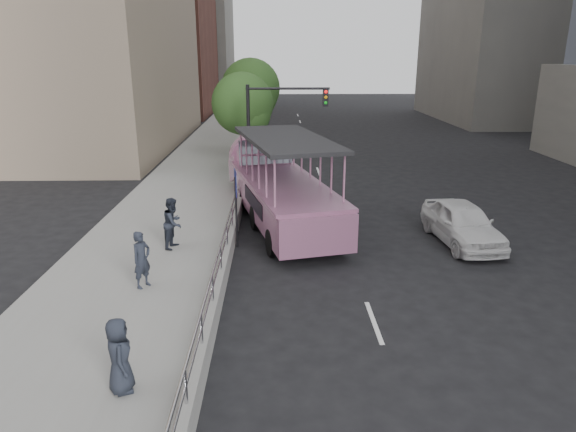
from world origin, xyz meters
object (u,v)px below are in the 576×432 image
pedestrian_far (119,356)px  street_tree_near (244,106)px  pedestrian_near (142,260)px  parking_sign (236,200)px  car (462,223)px  duck_boat (277,187)px  pedestrian_mid (173,223)px  traffic_signal (272,119)px  street_tree_far (252,90)px

pedestrian_far → street_tree_near: (1.23, 21.03, 2.74)m
pedestrian_near → parking_sign: bearing=1.8°
street_tree_near → car: bearing=-54.8°
duck_boat → car: (6.72, -3.21, -0.59)m
pedestrian_far → parking_sign: parking_sign is taller
duck_boat → pedestrian_mid: (-3.52, -4.25, -0.17)m
pedestrian_near → pedestrian_mid: 3.13m
car → pedestrian_near: pedestrian_near is taller
pedestrian_mid → pedestrian_far: bearing=-163.0°
pedestrian_far → traffic_signal: (2.83, 17.60, 2.42)m
duck_boat → car: 7.48m
car → street_tree_near: (-8.56, 12.13, 3.06)m
pedestrian_far → pedestrian_near: bearing=-9.5°
duck_boat → parking_sign: (-1.44, -3.48, 0.42)m
duck_boat → pedestrian_near: size_ratio=6.82×
duck_boat → street_tree_near: bearing=101.6°
pedestrian_far → street_tree_near: bearing=-21.8°
car → pedestrian_near: 11.33m
traffic_signal → street_tree_far: (-1.40, 9.43, 0.81)m
pedestrian_mid → parking_sign: size_ratio=0.62×
pedestrian_far → street_tree_far: size_ratio=0.24×
pedestrian_near → duck_boat: bearing=5.8°
duck_boat → street_tree_far: (-1.63, 14.91, 2.96)m
pedestrian_near → street_tree_far: size_ratio=0.26×
traffic_signal → pedestrian_mid: bearing=-108.6°
duck_boat → pedestrian_far: duck_boat is taller
duck_boat → pedestrian_near: bearing=-117.3°
duck_boat → traffic_signal: 5.90m
duck_boat → car: bearing=-25.5°
pedestrian_near → parking_sign: 4.60m
pedestrian_mid → pedestrian_far: 7.88m
street_tree_far → pedestrian_near: bearing=-95.6°
pedestrian_mid → parking_sign: (2.08, 0.77, 0.59)m
car → street_tree_far: (-8.36, 18.13, 3.55)m
car → pedestrian_near: size_ratio=2.71×
pedestrian_near → parking_sign: size_ratio=0.58×
duck_boat → pedestrian_near: (-3.81, -7.36, -0.22)m
pedestrian_far → parking_sign: size_ratio=0.55×
traffic_signal → street_tree_far: 9.57m
street_tree_near → street_tree_far: size_ratio=0.89×
car → pedestrian_far: bearing=-142.5°
car → traffic_signal: size_ratio=0.86×
pedestrian_mid → street_tree_near: 13.53m
car → pedestrian_far: (-9.79, -8.90, 0.31)m
duck_boat → pedestrian_mid: size_ratio=6.42×
pedestrian_near → street_tree_near: street_tree_near is taller
duck_boat → car: size_ratio=2.51×
street_tree_far → pedestrian_far: bearing=-93.0°
duck_boat → street_tree_far: street_tree_far is taller
car → street_tree_near: 15.15m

